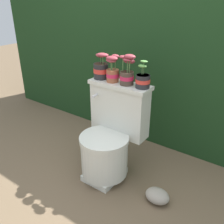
{
  "coord_description": "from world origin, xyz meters",
  "views": [
    {
      "loc": [
        1.04,
        -1.32,
        1.4
      ],
      "look_at": [
        0.01,
        0.11,
        0.56
      ],
      "focal_mm": 40.0,
      "sensor_mm": 36.0,
      "label": 1
    }
  ],
  "objects_px": {
    "potted_plant_midright": "(143,80)",
    "potted_plant_left": "(101,68)",
    "garden_stone": "(157,196)",
    "potted_plant_midleft": "(113,71)",
    "toilet": "(110,138)",
    "potted_plant_middle": "(127,73)"
  },
  "relations": [
    {
      "from": "garden_stone",
      "to": "potted_plant_midleft",
      "type": "bearing_deg",
      "value": 160.28
    },
    {
      "from": "potted_plant_midright",
      "to": "garden_stone",
      "type": "xyz_separation_m",
      "value": [
        0.29,
        -0.21,
        -0.78
      ]
    },
    {
      "from": "toilet",
      "to": "potted_plant_midright",
      "type": "relative_size",
      "value": 3.88
    },
    {
      "from": "toilet",
      "to": "potted_plant_midright",
      "type": "distance_m",
      "value": 0.55
    },
    {
      "from": "toilet",
      "to": "potted_plant_left",
      "type": "bearing_deg",
      "value": 144.35
    },
    {
      "from": "potted_plant_midleft",
      "to": "potted_plant_left",
      "type": "bearing_deg",
      "value": 173.18
    },
    {
      "from": "potted_plant_middle",
      "to": "garden_stone",
      "type": "height_order",
      "value": "potted_plant_middle"
    },
    {
      "from": "toilet",
      "to": "potted_plant_middle",
      "type": "distance_m",
      "value": 0.54
    },
    {
      "from": "potted_plant_midright",
      "to": "toilet",
      "type": "bearing_deg",
      "value": -145.45
    },
    {
      "from": "toilet",
      "to": "potted_plant_midleft",
      "type": "xyz_separation_m",
      "value": [
        -0.06,
        0.12,
        0.52
      ]
    },
    {
      "from": "potted_plant_left",
      "to": "garden_stone",
      "type": "relative_size",
      "value": 1.17
    },
    {
      "from": "potted_plant_left",
      "to": "garden_stone",
      "type": "height_order",
      "value": "potted_plant_left"
    },
    {
      "from": "potted_plant_midright",
      "to": "garden_stone",
      "type": "relative_size",
      "value": 1.1
    },
    {
      "from": "potted_plant_midright",
      "to": "potted_plant_left",
      "type": "bearing_deg",
      "value": 179.99
    },
    {
      "from": "toilet",
      "to": "potted_plant_middle",
      "type": "height_order",
      "value": "potted_plant_middle"
    },
    {
      "from": "potted_plant_middle",
      "to": "potted_plant_midright",
      "type": "xyz_separation_m",
      "value": [
        0.13,
        0.01,
        -0.03
      ]
    },
    {
      "from": "potted_plant_left",
      "to": "garden_stone",
      "type": "distance_m",
      "value": 1.07
    },
    {
      "from": "potted_plant_midright",
      "to": "garden_stone",
      "type": "distance_m",
      "value": 0.86
    },
    {
      "from": "toilet",
      "to": "garden_stone",
      "type": "distance_m",
      "value": 0.57
    },
    {
      "from": "toilet",
      "to": "potted_plant_midright",
      "type": "height_order",
      "value": "potted_plant_midright"
    },
    {
      "from": "potted_plant_midleft",
      "to": "garden_stone",
      "type": "bearing_deg",
      "value": -19.72
    },
    {
      "from": "potted_plant_midleft",
      "to": "garden_stone",
      "type": "distance_m",
      "value": 1.0
    }
  ]
}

